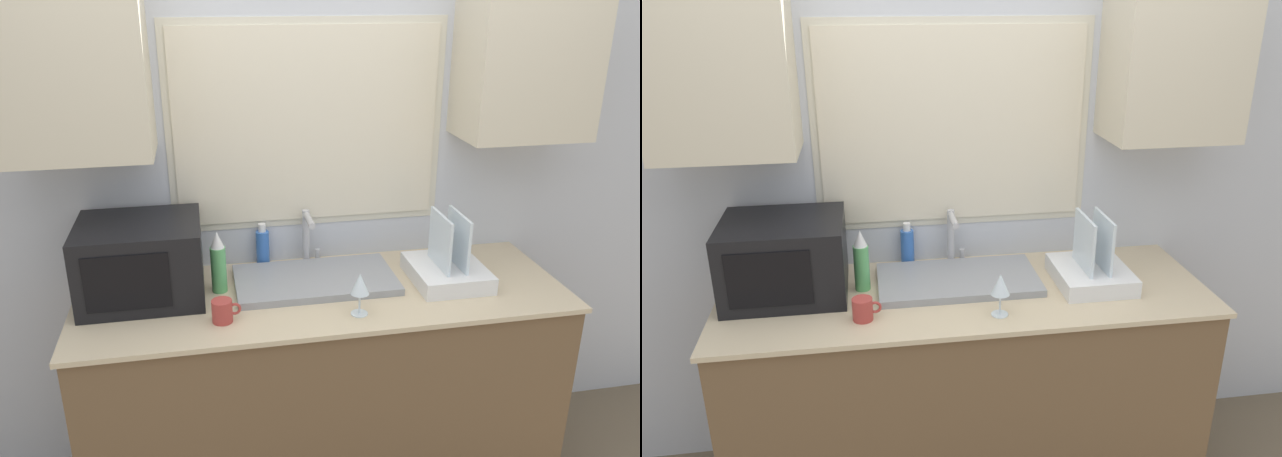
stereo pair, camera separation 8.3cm
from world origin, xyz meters
TOP-DOWN VIEW (x-y plane):
  - countertop at (0.00, 0.33)m, footprint 1.94×0.69m
  - wall_back at (0.00, 0.65)m, footprint 6.00×0.38m
  - sink_basin at (-0.02, 0.40)m, footprint 0.65×0.36m
  - faucet at (-0.02, 0.59)m, footprint 0.08×0.17m
  - microwave at (-0.70, 0.42)m, footprint 0.46×0.39m
  - dish_rack at (0.52, 0.32)m, footprint 0.29×0.33m
  - spray_bottle at (-0.40, 0.41)m, footprint 0.06×0.06m
  - soap_bottle at (-0.21, 0.62)m, footprint 0.06×0.06m
  - mug_near_sink at (-0.40, 0.16)m, footprint 0.11×0.08m
  - wine_glass at (0.09, 0.11)m, footprint 0.07×0.07m

SIDE VIEW (x-z plane):
  - countertop at x=0.00m, z-range 0.00..0.93m
  - sink_basin at x=-0.02m, z-range 0.93..0.96m
  - mug_near_sink at x=-0.40m, z-range 0.93..1.01m
  - dish_rack at x=0.52m, z-range 0.84..1.13m
  - soap_bottle at x=-0.21m, z-range 0.91..1.11m
  - wine_glass at x=0.09m, z-range 0.96..1.13m
  - spray_bottle at x=-0.40m, z-range 0.92..1.17m
  - faucet at x=-0.02m, z-range 0.95..1.19m
  - microwave at x=-0.70m, z-range 0.93..1.23m
  - wall_back at x=0.00m, z-range 0.10..2.70m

